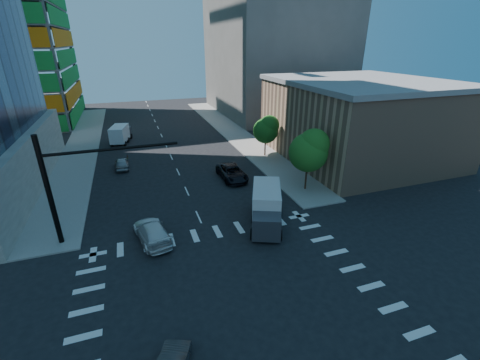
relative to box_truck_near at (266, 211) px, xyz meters
name	(u,v)px	position (x,y,z in m)	size (l,w,h in m)	color
ground	(241,309)	(-5.43, -8.66, -1.43)	(160.00, 160.00, 0.00)	black
road_markings	(241,309)	(-5.43, -8.66, -1.43)	(20.00, 20.00, 0.01)	silver
sidewalk_ne	(233,132)	(7.07, 31.34, -1.36)	(5.00, 60.00, 0.15)	gray
sidewalk_nw	(82,145)	(-17.93, 31.34, -1.36)	(5.00, 60.00, 0.15)	gray
commercial_building	(359,119)	(19.57, 13.34, 3.88)	(20.50, 22.50, 10.60)	tan
bg_building_ne	(274,47)	(21.57, 46.34, 12.57)	(24.00, 30.00, 28.00)	#5A5651
signal_mast_nw	(68,179)	(-15.43, 2.84, 4.06)	(10.20, 0.40, 9.00)	black
tree_south	(310,150)	(7.19, 5.25, 3.25)	(4.16, 4.16, 6.82)	#382316
tree_north	(267,129)	(7.49, 17.25, 2.55)	(3.54, 3.52, 5.78)	#382316
car_nb_far	(232,173)	(0.35, 11.02, -0.64)	(2.64, 5.71, 1.59)	black
car_sb_near	(152,232)	(-9.84, 0.87, -0.65)	(2.21, 5.43, 1.58)	silver
car_sb_mid	(122,163)	(-12.06, 19.03, -0.73)	(1.65, 4.11, 1.40)	gray
box_truck_near	(266,211)	(0.00, 0.00, 0.00)	(4.85, 6.72, 3.24)	black
box_truck_far	(121,135)	(-11.97, 31.36, -0.17)	(3.55, 5.85, 2.86)	black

